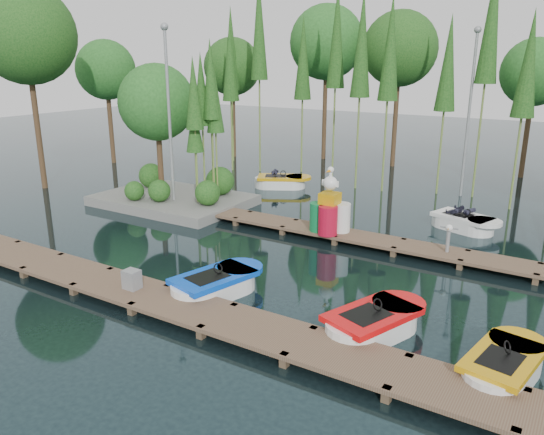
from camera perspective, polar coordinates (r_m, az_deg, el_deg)
The scene contains 16 objects.
ground_plane at distance 17.09m, azimuth -2.31°, elevation -3.69°, with size 90.00×90.00×0.00m, color #1A2D31.
near_dock at distance 13.81m, azimuth -12.98°, elevation -8.23°, with size 18.00×1.50×0.50m.
far_dock at distance 18.56m, azimuth 4.58°, elevation -1.30°, with size 15.00×1.20×0.50m.
island at distance 22.71m, azimuth -11.05°, elevation 9.42°, with size 6.20×4.20×6.75m.
tree_screen at distance 26.26m, azimuth 7.29°, elevation 16.96°, with size 34.42×18.53×10.31m.
lamp_island at distance 21.48m, azimuth -11.06°, elevation 11.91°, with size 0.30×0.30×7.25m.
lamp_rear at distance 24.79m, azimuth 20.56°, elevation 11.78°, with size 0.30×0.30×7.25m.
boat_blue at distance 14.07m, azimuth -6.07°, elevation -7.24°, with size 1.87×2.96×0.92m.
boat_red at distance 12.32m, azimuth 10.89°, elevation -11.14°, with size 2.10×2.98×0.92m.
boat_yellow_near at distance 11.55m, azimuth 23.62°, elevation -14.53°, with size 1.53×2.63×0.83m.
boat_yellow_far at distance 25.46m, azimuth 0.96°, elevation 3.87°, with size 2.95×2.34×1.35m.
boat_white_far at distance 20.36m, azimuth 19.92°, elevation -0.51°, with size 2.82×1.93×1.22m.
utility_cabinet at distance 14.09m, azimuth -14.85°, elevation -6.45°, with size 0.41×0.34×0.50m, color gray.
yellow_barrel at distance 18.14m, azimuth 6.32°, elevation 0.04°, with size 0.64×0.64×0.96m, color #CD920A.
drum_cluster at distance 17.94m, azimuth 6.19°, elevation 0.46°, with size 1.30×1.19×2.25m.
seagull_post at distance 16.88m, azimuth 18.47°, elevation -1.64°, with size 0.55×0.29×0.87m.
Camera 1 is at (9.05, -13.21, 5.97)m, focal length 35.00 mm.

